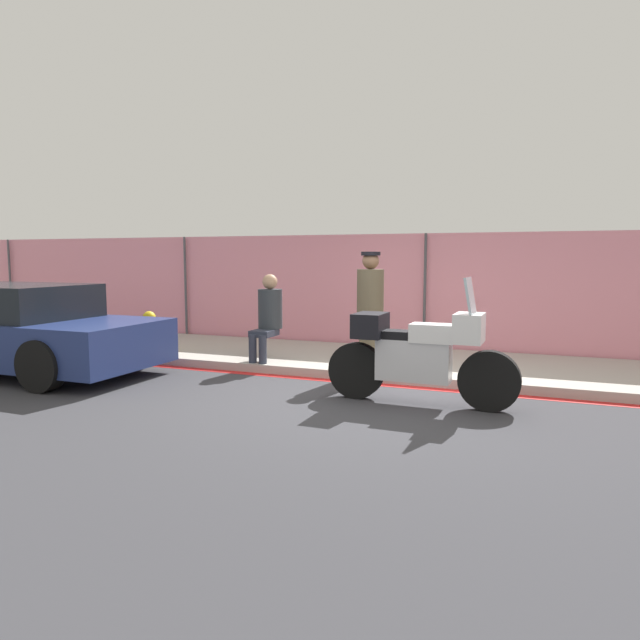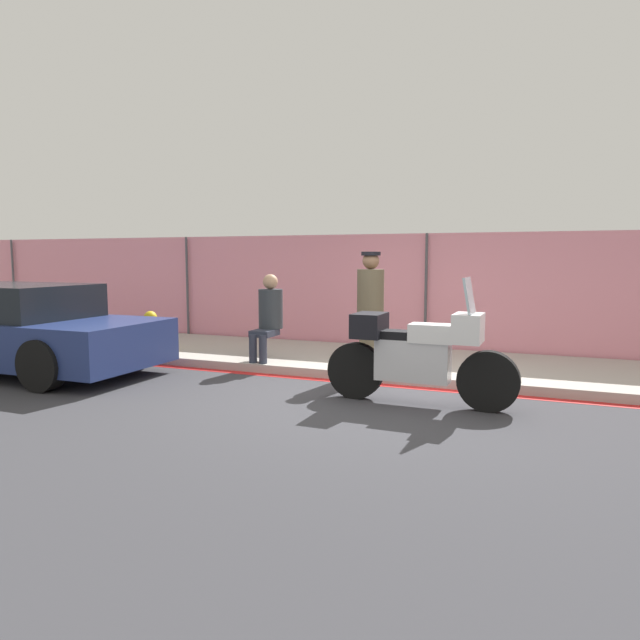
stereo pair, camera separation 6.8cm
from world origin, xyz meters
The scene contains 9 objects.
ground_plane centered at (0.00, 0.00, 0.00)m, with size 120.00×120.00×0.00m, color #38383D.
sidewalk centered at (0.00, 2.14, 0.07)m, with size 38.07×2.60×0.13m.
curb_paint_stripe centered at (0.00, 0.75, 0.00)m, with size 38.07×0.18×0.01m.
storefront_fence centered at (0.00, 3.53, 1.10)m, with size 36.16×0.17×2.20m.
motorcycle centered at (0.63, -0.09, 0.63)m, with size 2.33×0.51×1.55m.
officer_standing centered at (-0.42, 1.39, 1.01)m, with size 0.41×0.41×1.72m.
person_seated_on_curb centered at (-2.10, 1.33, 0.89)m, with size 0.39×0.70×1.37m.
parked_car_far_background centered at (-5.61, -0.43, 0.66)m, with size 4.61×1.99×1.36m.
fire_hydrant centered at (-4.43, 1.32, 0.48)m, with size 0.26×0.32×0.70m.
Camera 1 is at (2.02, -6.82, 1.77)m, focal length 32.00 mm.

